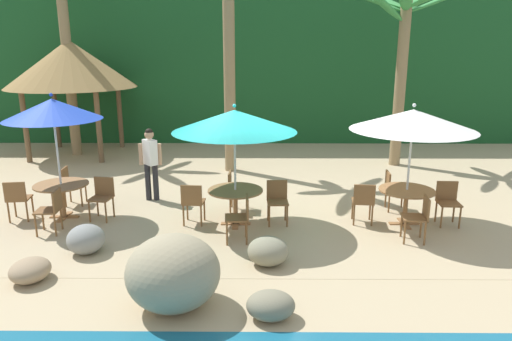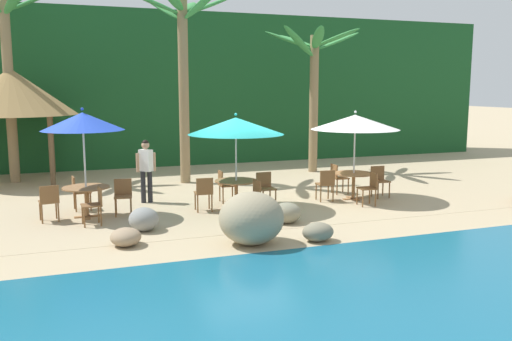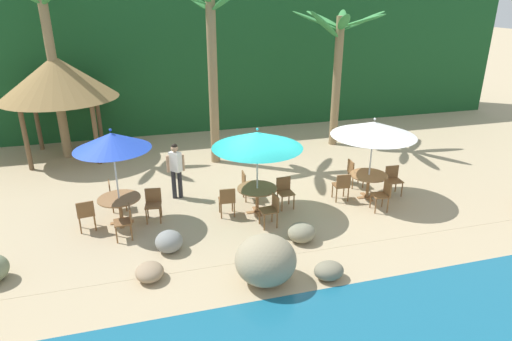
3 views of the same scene
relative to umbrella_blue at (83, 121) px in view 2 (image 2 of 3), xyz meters
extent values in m
plane|color=tan|center=(3.97, -0.06, -2.29)|extent=(120.00, 120.00, 0.00)
cube|color=tan|center=(3.97, -0.06, -2.29)|extent=(18.00, 5.20, 0.01)
cube|color=#194C23|center=(3.97, 8.94, 0.71)|extent=(28.00, 2.40, 6.00)
ellipsoid|color=#977E61|center=(0.59, -2.74, -2.11)|extent=(0.60, 0.66, 0.35)
ellipsoid|color=gray|center=(4.27, -2.15, -2.05)|extent=(0.69, 0.64, 0.48)
ellipsoid|color=gray|center=(1.09, -1.72, -2.04)|extent=(0.65, 0.67, 0.51)
ellipsoid|color=gray|center=(2.95, -3.48, -1.77)|extent=(1.30, 1.26, 1.05)
ellipsoid|color=gray|center=(4.28, -3.74, -2.10)|extent=(0.65, 0.53, 0.38)
cylinder|color=silver|center=(0.00, 0.00, -1.09)|extent=(0.04, 0.04, 2.39)
cone|color=blue|center=(0.00, 0.00, 0.00)|extent=(1.91, 1.91, 0.42)
sphere|color=blue|center=(0.00, 0.00, 0.29)|extent=(0.07, 0.07, 0.07)
cube|color=olive|center=(0.00, 0.00, -2.28)|extent=(0.60, 0.12, 0.03)
cube|color=olive|center=(0.00, 0.00, -2.28)|extent=(0.12, 0.60, 0.03)
cylinder|color=olive|center=(0.00, 0.00, -1.92)|extent=(0.09, 0.09, 0.71)
cylinder|color=olive|center=(0.00, 0.00, -1.57)|extent=(1.10, 1.10, 0.03)
cylinder|color=brown|center=(0.99, -0.32, -2.07)|extent=(0.04, 0.04, 0.45)
cylinder|color=brown|center=(0.64, -0.27, -2.07)|extent=(0.04, 0.04, 0.45)
cylinder|color=brown|center=(1.04, 0.04, -2.07)|extent=(0.04, 0.04, 0.45)
cylinder|color=brown|center=(0.69, 0.09, -2.07)|extent=(0.04, 0.04, 0.45)
cube|color=brown|center=(0.84, -0.12, -1.83)|extent=(0.47, 0.47, 0.03)
cube|color=brown|center=(0.87, 0.08, -1.63)|extent=(0.42, 0.09, 0.42)
cylinder|color=brown|center=(0.10, 1.04, -2.07)|extent=(0.04, 0.04, 0.45)
cylinder|color=brown|center=(0.13, 0.68, -2.07)|extent=(0.04, 0.04, 0.45)
cylinder|color=brown|center=(-0.26, 1.01, -2.07)|extent=(0.04, 0.04, 0.45)
cylinder|color=brown|center=(-0.23, 0.66, -2.07)|extent=(0.04, 0.04, 0.45)
cube|color=brown|center=(-0.06, 0.85, -1.83)|extent=(0.45, 0.45, 0.03)
cube|color=brown|center=(-0.26, 0.83, -1.63)|extent=(0.07, 0.42, 0.42)
cylinder|color=brown|center=(-1.04, 0.03, -2.07)|extent=(0.04, 0.04, 0.45)
cylinder|color=brown|center=(-0.69, 0.08, -2.07)|extent=(0.04, 0.04, 0.45)
cylinder|color=brown|center=(-0.99, -0.32, -2.07)|extent=(0.04, 0.04, 0.45)
cylinder|color=brown|center=(-0.64, -0.27, -2.07)|extent=(0.04, 0.04, 0.45)
cube|color=brown|center=(-0.84, -0.12, -1.83)|extent=(0.47, 0.47, 0.03)
cube|color=brown|center=(-0.81, -0.32, -1.63)|extent=(0.42, 0.09, 0.42)
cylinder|color=brown|center=(-0.11, -1.04, -2.07)|extent=(0.04, 0.04, 0.45)
cylinder|color=brown|center=(-0.13, -0.68, -2.07)|extent=(0.04, 0.04, 0.45)
cylinder|color=brown|center=(0.25, -1.01, -2.07)|extent=(0.04, 0.04, 0.45)
cylinder|color=brown|center=(0.23, -0.66, -2.07)|extent=(0.04, 0.04, 0.45)
cube|color=brown|center=(0.06, -0.85, -1.83)|extent=(0.45, 0.45, 0.03)
cube|color=brown|center=(0.26, -0.83, -1.63)|extent=(0.07, 0.42, 0.42)
cylinder|color=silver|center=(3.64, -0.36, -1.18)|extent=(0.04, 0.04, 2.22)
cone|color=teal|center=(3.64, -0.36, -0.17)|extent=(2.42, 2.42, 0.42)
sphere|color=teal|center=(3.64, -0.36, 0.12)|extent=(0.07, 0.07, 0.07)
cube|color=olive|center=(3.64, -0.36, -2.28)|extent=(0.60, 0.12, 0.03)
cube|color=olive|center=(3.64, -0.36, -2.28)|extent=(0.12, 0.60, 0.03)
cylinder|color=olive|center=(3.64, -0.36, -1.92)|extent=(0.09, 0.09, 0.71)
cylinder|color=olive|center=(3.64, -0.36, -1.57)|extent=(1.10, 1.10, 0.03)
cylinder|color=brown|center=(4.68, -0.49, -2.07)|extent=(0.04, 0.04, 0.45)
cylinder|color=brown|center=(4.32, -0.51, -2.07)|extent=(0.04, 0.04, 0.45)
cylinder|color=brown|center=(4.66, -0.13, -2.07)|extent=(0.04, 0.04, 0.45)
cylinder|color=brown|center=(4.30, -0.15, -2.07)|extent=(0.04, 0.04, 0.45)
cube|color=brown|center=(4.49, -0.32, -1.83)|extent=(0.44, 0.44, 0.03)
cube|color=brown|center=(4.48, -0.12, -1.63)|extent=(0.42, 0.06, 0.42)
cylinder|color=brown|center=(3.86, 0.66, -2.07)|extent=(0.04, 0.04, 0.45)
cylinder|color=brown|center=(3.84, 0.30, -2.07)|extent=(0.04, 0.04, 0.45)
cylinder|color=brown|center=(3.50, 0.67, -2.07)|extent=(0.04, 0.04, 0.45)
cylinder|color=brown|center=(3.49, 0.32, -2.07)|extent=(0.04, 0.04, 0.45)
cube|color=brown|center=(3.67, 0.49, -1.83)|extent=(0.44, 0.44, 0.03)
cube|color=brown|center=(3.47, 0.50, -1.63)|extent=(0.05, 0.42, 0.42)
cylinder|color=brown|center=(2.63, -0.11, -2.07)|extent=(0.04, 0.04, 0.45)
cylinder|color=brown|center=(2.98, -0.14, -2.07)|extent=(0.04, 0.04, 0.45)
cylinder|color=brown|center=(2.60, -0.47, -2.07)|extent=(0.04, 0.04, 0.45)
cylinder|color=brown|center=(2.96, -0.49, -2.07)|extent=(0.04, 0.04, 0.45)
cube|color=brown|center=(2.79, -0.30, -1.83)|extent=(0.45, 0.45, 0.03)
cube|color=brown|center=(2.78, -0.50, -1.63)|extent=(0.42, 0.06, 0.42)
cylinder|color=brown|center=(3.53, -1.40, -2.07)|extent=(0.04, 0.04, 0.45)
cylinder|color=brown|center=(3.51, -1.04, -2.07)|extent=(0.04, 0.04, 0.45)
cylinder|color=brown|center=(3.89, -1.37, -2.07)|extent=(0.04, 0.04, 0.45)
cylinder|color=brown|center=(3.87, -1.02, -2.07)|extent=(0.04, 0.04, 0.45)
cube|color=brown|center=(3.70, -1.21, -1.83)|extent=(0.45, 0.45, 0.03)
cube|color=brown|center=(3.90, -1.19, -1.63)|extent=(0.07, 0.42, 0.42)
cylinder|color=silver|center=(7.07, -0.32, -1.17)|extent=(0.04, 0.04, 2.24)
cone|color=white|center=(7.07, -0.32, -0.15)|extent=(2.41, 2.41, 0.40)
sphere|color=white|center=(7.07, -0.32, 0.13)|extent=(0.07, 0.07, 0.07)
cube|color=olive|center=(7.07, -0.32, -2.28)|extent=(0.60, 0.12, 0.03)
cube|color=olive|center=(7.07, -0.32, -2.28)|extent=(0.12, 0.60, 0.03)
cylinder|color=olive|center=(7.07, -0.32, -1.92)|extent=(0.09, 0.09, 0.71)
cylinder|color=olive|center=(7.07, -0.32, -1.57)|extent=(1.10, 1.10, 0.03)
cylinder|color=brown|center=(8.08, -0.56, -2.07)|extent=(0.04, 0.04, 0.45)
cylinder|color=brown|center=(7.73, -0.54, -2.07)|extent=(0.04, 0.04, 0.45)
cylinder|color=brown|center=(8.10, -0.20, -2.07)|extent=(0.04, 0.04, 0.45)
cylinder|color=brown|center=(7.75, -0.18, -2.07)|extent=(0.04, 0.04, 0.45)
cube|color=brown|center=(7.91, -0.37, -1.83)|extent=(0.44, 0.44, 0.03)
cube|color=brown|center=(7.92, -0.17, -1.63)|extent=(0.42, 0.06, 0.42)
cylinder|color=brown|center=(7.30, 0.69, -2.07)|extent=(0.04, 0.04, 0.45)
cylinder|color=brown|center=(7.28, 0.34, -2.07)|extent=(0.04, 0.04, 0.45)
cylinder|color=brown|center=(6.95, 0.71, -2.07)|extent=(0.04, 0.04, 0.45)
cylinder|color=brown|center=(6.93, 0.36, -2.07)|extent=(0.04, 0.04, 0.45)
cube|color=brown|center=(7.11, 0.52, -1.83)|extent=(0.44, 0.44, 0.03)
cube|color=brown|center=(6.92, 0.54, -1.63)|extent=(0.06, 0.42, 0.42)
cylinder|color=brown|center=(6.06, -0.04, -2.07)|extent=(0.04, 0.04, 0.45)
cylinder|color=brown|center=(6.42, -0.08, -2.07)|extent=(0.04, 0.04, 0.45)
cylinder|color=brown|center=(6.02, -0.40, -2.07)|extent=(0.04, 0.04, 0.45)
cylinder|color=brown|center=(6.38, -0.43, -2.07)|extent=(0.04, 0.04, 0.45)
cube|color=brown|center=(6.22, -0.24, -1.83)|extent=(0.46, 0.46, 0.03)
cube|color=brown|center=(6.20, -0.44, -1.63)|extent=(0.42, 0.08, 0.42)
cylinder|color=brown|center=(6.77, -1.32, -2.07)|extent=(0.04, 0.04, 0.45)
cylinder|color=brown|center=(6.81, -0.97, -2.07)|extent=(0.04, 0.04, 0.45)
cylinder|color=brown|center=(7.12, -1.37, -2.07)|extent=(0.04, 0.04, 0.45)
cylinder|color=brown|center=(7.16, -1.01, -2.07)|extent=(0.04, 0.04, 0.45)
cube|color=brown|center=(6.97, -1.17, -1.83)|extent=(0.47, 0.47, 0.03)
cube|color=brown|center=(7.16, -1.19, -1.63)|extent=(0.09, 0.42, 0.42)
cylinder|color=olive|center=(-1.95, 5.89, 0.70)|extent=(0.32, 0.32, 5.99)
ellipsoid|color=#388942|center=(-1.18, 5.91, 3.48)|extent=(1.47, 0.39, 0.76)
ellipsoid|color=#388942|center=(-1.72, 6.64, 3.56)|extent=(0.79, 1.57, 0.53)
cylinder|color=olive|center=(3.28, 3.92, 0.62)|extent=(0.32, 0.32, 5.83)
ellipsoid|color=#388942|center=(4.15, 3.88, 3.35)|extent=(1.67, 0.43, 0.75)
ellipsoid|color=#388942|center=(3.66, 4.69, 3.39)|extent=(1.07, 1.67, 0.63)
ellipsoid|color=#388942|center=(2.76, 4.61, 3.30)|extent=(1.24, 1.48, 0.92)
ellipsoid|color=#388942|center=(2.42, 3.98, 3.36)|extent=(1.68, 0.47, 0.73)
ellipsoid|color=#388942|center=(3.73, 3.18, 3.29)|extent=(1.14, 1.54, 0.92)
cylinder|color=olive|center=(8.22, 4.62, 0.17)|extent=(0.32, 0.32, 4.92)
ellipsoid|color=#388942|center=(9.15, 4.63, 2.44)|extent=(1.77, 0.37, 0.77)
ellipsoid|color=#388942|center=(8.66, 5.43, 2.43)|extent=(1.14, 1.71, 0.81)
ellipsoid|color=#388942|center=(7.87, 5.47, 2.49)|extent=(1.02, 1.81, 0.63)
ellipsoid|color=#388942|center=(7.40, 5.03, 2.45)|extent=(1.75, 1.10, 0.75)
ellipsoid|color=#388942|center=(7.41, 4.19, 2.36)|extent=(1.62, 1.08, 1.05)
ellipsoid|color=#388942|center=(7.92, 3.75, 2.46)|extent=(0.93, 1.80, 0.72)
ellipsoid|color=#388942|center=(8.68, 3.82, 2.49)|extent=(1.20, 1.75, 0.62)
cylinder|color=brown|center=(-0.78, 7.06, -1.19)|extent=(0.16, 0.16, 2.20)
cylinder|color=brown|center=(-0.78, 4.82, -1.19)|extent=(0.16, 0.16, 2.20)
cone|color=olive|center=(-1.91, 5.94, 0.65)|extent=(4.08, 4.08, 1.49)
cylinder|color=#232328|center=(1.52, 1.19, -1.86)|extent=(0.13, 0.13, 0.86)
cylinder|color=#232328|center=(1.70, 1.19, -1.86)|extent=(0.13, 0.13, 0.86)
cube|color=white|center=(1.61, 1.19, -1.14)|extent=(0.38, 0.39, 0.58)
cylinder|color=tan|center=(1.39, 1.19, -1.19)|extent=(0.08, 0.08, 0.50)
cylinder|color=tan|center=(1.83, 1.19, -1.19)|extent=(0.08, 0.08, 0.50)
sphere|color=tan|center=(1.61, 1.19, -0.73)|extent=(0.21, 0.21, 0.21)
sphere|color=black|center=(1.61, 1.19, -0.68)|extent=(0.18, 0.18, 0.18)
camera|label=1|loc=(4.13, -9.30, 1.25)|focal=33.01mm
camera|label=2|loc=(-0.55, -13.33, 0.79)|focal=38.19mm
camera|label=3|loc=(0.65, -10.97, 3.41)|focal=31.01mm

